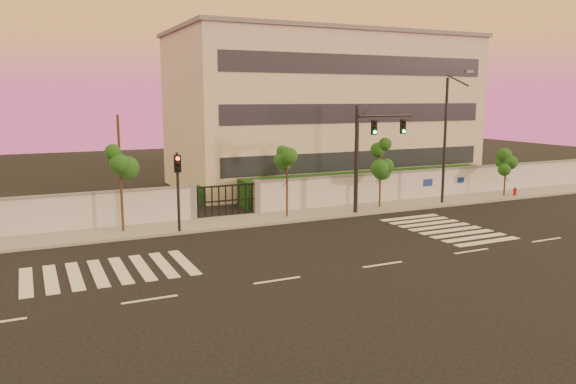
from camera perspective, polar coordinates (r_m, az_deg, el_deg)
ground at (r=24.80m, az=9.59°, el=-7.29°), size 120.00×120.00×0.00m
sidewalk at (r=33.65m, az=-0.64°, el=-2.54°), size 60.00×3.00×0.15m
perimeter_wall at (r=34.84m, az=-1.51°, el=-0.46°), size 60.00×0.36×2.20m
hedge_row at (r=37.78m, az=-1.71°, el=-0.06°), size 41.00×4.25×1.80m
institutional_building at (r=47.22m, az=3.53°, el=8.37°), size 24.40×12.40×12.25m
road_markings at (r=27.10m, az=2.27°, el=-5.68°), size 57.00×7.62×0.02m
street_tree_c at (r=30.46m, az=-16.74°, el=4.41°), size 1.65×1.31×6.27m
street_tree_d at (r=32.95m, az=-0.08°, el=2.66°), size 1.46×1.16×4.31m
street_tree_e at (r=36.44m, az=9.42°, el=3.37°), size 1.53×1.22×4.46m
street_tree_f at (r=43.22m, az=21.27°, el=2.83°), size 1.41×1.12×3.46m
traffic_signal_main at (r=34.74m, az=8.19°, el=4.67°), size 4.23×0.47×6.69m
traffic_signal_secondary at (r=29.80m, az=-11.12°, el=0.92°), size 0.34×0.33×4.33m
streetlight_east at (r=38.59m, az=15.85°, el=5.69°), size 0.53×2.12×8.82m
fire_hydrant at (r=43.70m, az=22.05°, el=-0.04°), size 0.28×0.28×0.75m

